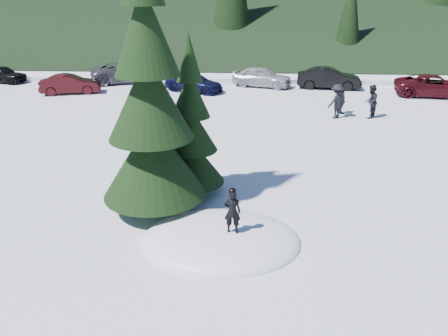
# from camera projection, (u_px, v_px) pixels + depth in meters

# --- Properties ---
(ground) EXTENTS (200.00, 200.00, 0.00)m
(ground) POSITION_uv_depth(u_px,v_px,m) (221.00, 241.00, 12.24)
(ground) COLOR white
(ground) RESTS_ON ground
(snow_mound) EXTENTS (4.48, 3.52, 0.96)m
(snow_mound) POSITION_uv_depth(u_px,v_px,m) (221.00, 241.00, 12.24)
(snow_mound) COLOR white
(snow_mound) RESTS_ON ground
(spruce_tall) EXTENTS (3.20, 3.20, 8.60)m
(spruce_tall) POSITION_uv_depth(u_px,v_px,m) (150.00, 108.00, 12.77)
(spruce_tall) COLOR black
(spruce_tall) RESTS_ON ground
(spruce_short) EXTENTS (2.20, 2.20, 5.37)m
(spruce_short) POSITION_uv_depth(u_px,v_px,m) (191.00, 134.00, 14.47)
(spruce_short) COLOR black
(spruce_short) RESTS_ON ground
(child_skier) EXTENTS (0.47, 0.32, 1.23)m
(child_skier) POSITION_uv_depth(u_px,v_px,m) (232.00, 212.00, 11.55)
(child_skier) COLOR black
(child_skier) RESTS_ON snow_mound
(adult_0) EXTENTS (1.04, 1.11, 1.82)m
(adult_0) POSITION_uv_depth(u_px,v_px,m) (371.00, 102.00, 23.78)
(adult_0) COLOR black
(adult_0) RESTS_ON ground
(adult_1) EXTENTS (0.51, 0.92, 1.49)m
(adult_1) POSITION_uv_depth(u_px,v_px,m) (342.00, 101.00, 24.63)
(adult_1) COLOR black
(adult_1) RESTS_ON ground
(adult_2) EXTENTS (1.38, 1.28, 1.87)m
(adult_2) POSITION_uv_depth(u_px,v_px,m) (337.00, 101.00, 23.74)
(adult_2) COLOR black
(adult_2) RESTS_ON ground
(car_0) EXTENTS (4.02, 2.28, 1.29)m
(car_0) POSITION_uv_depth(u_px,v_px,m) (2.00, 74.00, 33.13)
(car_0) COLOR black
(car_0) RESTS_ON ground
(car_1) EXTENTS (4.18, 2.42, 1.30)m
(car_1) POSITION_uv_depth(u_px,v_px,m) (70.00, 84.00, 29.56)
(car_1) COLOR black
(car_1) RESTS_ON ground
(car_2) EXTENTS (5.97, 4.34, 1.51)m
(car_2) POSITION_uv_depth(u_px,v_px,m) (127.00, 72.00, 33.16)
(car_2) COLOR #414248
(car_2) RESTS_ON ground
(car_3) EXTENTS (4.58, 3.34, 1.23)m
(car_3) POSITION_uv_depth(u_px,v_px,m) (194.00, 83.00, 30.17)
(car_3) COLOR black
(car_3) RESTS_ON ground
(car_4) EXTENTS (4.63, 3.01, 1.47)m
(car_4) POSITION_uv_depth(u_px,v_px,m) (262.00, 77.00, 31.64)
(car_4) COLOR #999DA2
(car_4) RESTS_ON ground
(car_5) EXTENTS (4.61, 2.08, 1.47)m
(car_5) POSITION_uv_depth(u_px,v_px,m) (329.00, 78.00, 31.08)
(car_5) COLOR black
(car_5) RESTS_ON ground
(car_6) EXTENTS (5.34, 3.08, 1.40)m
(car_6) POSITION_uv_depth(u_px,v_px,m) (435.00, 86.00, 28.75)
(car_6) COLOR #3B0A11
(car_6) RESTS_ON ground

